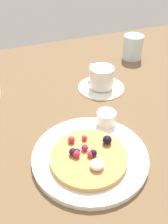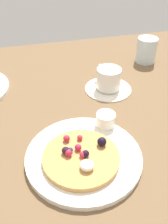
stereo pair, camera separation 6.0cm
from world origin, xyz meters
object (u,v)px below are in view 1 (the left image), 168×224
object	(u,v)px
syrup_ramekin	(106,118)
water_glass	(133,47)
coffee_saucer	(101,87)
coffee_cup	(101,77)
pancake_plate	(91,156)

from	to	relation	value
syrup_ramekin	water_glass	distance (cm)	41.02
coffee_saucer	coffee_cup	world-z (taller)	coffee_cup
water_glass	coffee_cup	bearing A→B (deg)	-142.88
pancake_plate	coffee_saucer	xyz separation A→B (cm)	(13.92, 25.32, -0.33)
coffee_saucer	water_glass	xyz separation A→B (cm)	(19.14, 14.70, 3.99)
pancake_plate	syrup_ramekin	xyz separation A→B (cm)	(7.33, 8.10, 2.43)
water_glass	coffee_saucer	bearing A→B (deg)	-142.47
coffee_cup	water_glass	distance (cm)	24.06
pancake_plate	coffee_saucer	bearing A→B (deg)	61.21
coffee_cup	pancake_plate	bearing A→B (deg)	-118.55
pancake_plate	water_glass	size ratio (longest dim) A/B	2.90
syrup_ramekin	coffee_saucer	size ratio (longest dim) A/B	0.33
syrup_ramekin	coffee_saucer	world-z (taller)	syrup_ramekin
coffee_saucer	pancake_plate	bearing A→B (deg)	-118.79
pancake_plate	coffee_cup	distance (cm)	29.21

